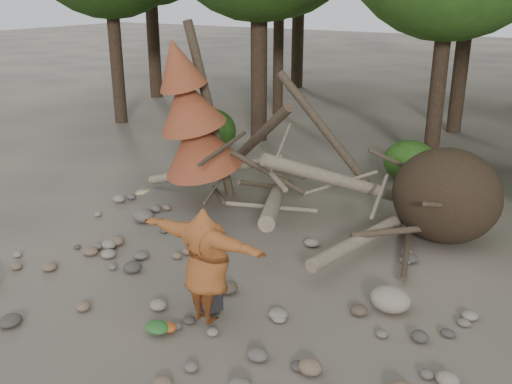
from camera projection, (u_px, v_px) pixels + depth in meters
The scene contains 11 objects.
ground at pixel (222, 297), 9.75m from camera, with size 120.00×120.00×0.00m, color #514C44.
deadfall_pile at pixel (417, 193), 11.84m from camera, with size 8.55×5.24×3.30m.
dead_conifer at pixel (192, 118), 13.27m from camera, with size 2.06×2.16×4.35m.
bush_left at pixel (208, 131), 17.98m from camera, with size 1.80×1.80×1.44m, color #254D14.
bush_mid at pixel (409, 161), 15.43m from camera, with size 1.40×1.40×1.12m, color #30621C.
frisbee_thrower at pixel (206, 266), 8.62m from camera, with size 2.89×0.95×1.87m.
backpack at pixel (208, 302), 9.29m from camera, with size 0.46×0.30×0.30m, color black.
cloth_green at pixel (158, 330), 8.66m from camera, with size 0.40×0.33×0.15m, color #2B6829.
cloth_orange at pixel (167, 330), 8.70m from camera, with size 0.30×0.24×0.11m, color #BB5220.
boulder_mid_right at pixel (390, 299), 9.28m from camera, with size 0.67×0.60×0.40m, color gray.
boulder_mid_left at pixel (143, 216), 12.81m from camera, with size 0.49×0.44×0.30m, color #655C55.
Camera 1 is at (4.96, -7.01, 4.98)m, focal length 40.00 mm.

